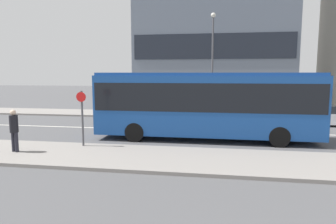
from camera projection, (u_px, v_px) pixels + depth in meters
name	position (u px, v px, depth m)	size (l,w,h in m)	color
ground_plane	(133.00, 129.00, 18.35)	(120.00, 120.00, 0.00)	#4F4F51
sidewalk_near	(91.00, 155.00, 12.22)	(44.00, 3.50, 0.13)	gray
sidewalk_far	(154.00, 114.00, 24.46)	(44.00, 3.50, 0.13)	gray
lane_centerline	(133.00, 129.00, 18.35)	(41.80, 0.16, 0.01)	silver
apartment_block_left_tower	(214.00, 0.00, 28.93)	(14.66, 6.91, 20.90)	slate
city_bus	(205.00, 101.00, 15.28)	(11.15, 2.62, 3.42)	#194793
parked_car_0	(317.00, 115.00, 19.71)	(4.39, 1.74, 1.33)	silver
pedestrian_near_stop	(14.00, 128.00, 12.40)	(0.34, 0.34, 1.77)	#23232D
bus_stop_sign	(82.00, 114.00, 13.37)	(0.44, 0.12, 2.49)	#4C4C51
street_lamp	(213.00, 55.00, 22.27)	(0.36, 0.36, 7.67)	#4C4C51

